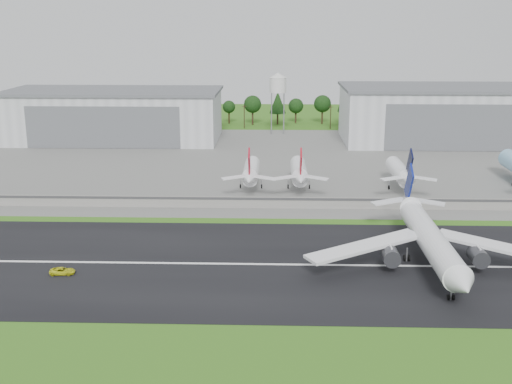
{
  "coord_description": "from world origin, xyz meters",
  "views": [
    {
      "loc": [
        -5.87,
        -125.9,
        53.39
      ],
      "look_at": [
        -11.03,
        40.0,
        9.0
      ],
      "focal_mm": 45.0,
      "sensor_mm": 36.0,
      "label": 1
    }
  ],
  "objects_px": {
    "ground_vehicle": "(62,271)",
    "parked_jet_navy": "(401,173)",
    "main_airliner": "(431,247)",
    "parked_jet_red_a": "(251,172)",
    "parked_jet_red_b": "(299,172)"
  },
  "relations": [
    {
      "from": "parked_jet_navy",
      "to": "ground_vehicle",
      "type": "bearing_deg",
      "value": -139.61
    },
    {
      "from": "parked_jet_red_b",
      "to": "main_airliner",
      "type": "bearing_deg",
      "value": -67.99
    },
    {
      "from": "parked_jet_red_b",
      "to": "parked_jet_navy",
      "type": "distance_m",
      "value": 32.94
    },
    {
      "from": "parked_jet_red_a",
      "to": "parked_jet_red_b",
      "type": "distance_m",
      "value": 15.68
    },
    {
      "from": "main_airliner",
      "to": "parked_jet_red_a",
      "type": "distance_m",
      "value": 79.43
    },
    {
      "from": "main_airliner",
      "to": "parked_jet_navy",
      "type": "bearing_deg",
      "value": -94.78
    },
    {
      "from": "ground_vehicle",
      "to": "parked_jet_navy",
      "type": "distance_m",
      "value": 114.0
    },
    {
      "from": "ground_vehicle",
      "to": "parked_jet_navy",
      "type": "relative_size",
      "value": 0.17
    },
    {
      "from": "main_airliner",
      "to": "parked_jet_red_a",
      "type": "height_order",
      "value": "main_airliner"
    },
    {
      "from": "parked_jet_red_a",
      "to": "parked_jet_navy",
      "type": "height_order",
      "value": "parked_jet_navy"
    },
    {
      "from": "ground_vehicle",
      "to": "parked_jet_red_b",
      "type": "height_order",
      "value": "parked_jet_red_b"
    },
    {
      "from": "ground_vehicle",
      "to": "main_airliner",
      "type": "bearing_deg",
      "value": -89.75
    },
    {
      "from": "parked_jet_navy",
      "to": "parked_jet_red_a",
      "type": "bearing_deg",
      "value": -179.98
    },
    {
      "from": "ground_vehicle",
      "to": "parked_jet_red_b",
      "type": "xyz_separation_m",
      "value": [
        53.8,
        73.79,
        5.12
      ]
    },
    {
      "from": "parked_jet_navy",
      "to": "main_airliner",
      "type": "bearing_deg",
      "value": -95.02
    }
  ]
}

